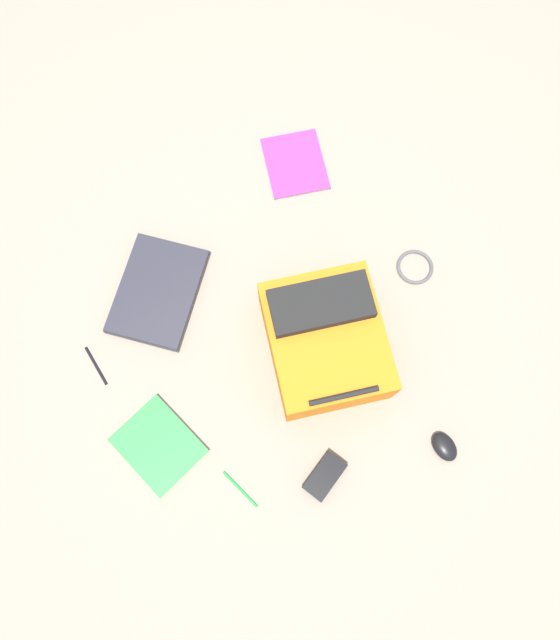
# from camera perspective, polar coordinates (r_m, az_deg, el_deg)

# --- Properties ---
(ground_plane) EXTENTS (3.81, 3.81, 0.00)m
(ground_plane) POSITION_cam_1_polar(r_m,az_deg,el_deg) (1.81, 0.14, -1.85)
(ground_plane) COLOR gray
(backpack) EXTENTS (0.44, 0.48, 0.22)m
(backpack) POSITION_cam_1_polar(r_m,az_deg,el_deg) (1.72, 4.52, -1.98)
(backpack) COLOR orange
(backpack) RESTS_ON ground_plane
(laptop) EXTENTS (0.42, 0.42, 0.03)m
(laptop) POSITION_cam_1_polar(r_m,az_deg,el_deg) (1.88, -12.04, 2.82)
(laptop) COLOR #24242C
(laptop) RESTS_ON ground_plane
(book_blue) EXTENTS (0.27, 0.29, 0.01)m
(book_blue) POSITION_cam_1_polar(r_m,az_deg,el_deg) (2.05, 1.50, 15.24)
(book_blue) COLOR silver
(book_blue) RESTS_ON ground_plane
(book_manual) EXTENTS (0.24, 0.27, 0.02)m
(book_manual) POSITION_cam_1_polar(r_m,az_deg,el_deg) (1.79, -11.98, -12.10)
(book_manual) COLOR silver
(book_manual) RESTS_ON ground_plane
(computer_mouse) EXTENTS (0.07, 0.09, 0.04)m
(computer_mouse) POSITION_cam_1_polar(r_m,az_deg,el_deg) (1.81, 16.04, -12.01)
(computer_mouse) COLOR black
(computer_mouse) RESTS_ON ground_plane
(cable_coil) EXTENTS (0.12, 0.12, 0.01)m
(cable_coil) POSITION_cam_1_polar(r_m,az_deg,el_deg) (1.93, 13.27, 5.15)
(cable_coil) COLOR #4C4C51
(cable_coil) RESTS_ON ground_plane
(power_brick) EXTENTS (0.15, 0.11, 0.03)m
(power_brick) POSITION_cam_1_polar(r_m,az_deg,el_deg) (1.75, 4.48, -15.23)
(power_brick) COLOR black
(power_brick) RESTS_ON ground_plane
(pen_black) EXTENTS (0.04, 0.14, 0.01)m
(pen_black) POSITION_cam_1_polar(r_m,az_deg,el_deg) (1.76, -3.97, -16.43)
(pen_black) COLOR #198C33
(pen_black) RESTS_ON ground_plane
(pen_blue) EXTENTS (0.01, 0.14, 0.01)m
(pen_blue) POSITION_cam_1_polar(r_m,az_deg,el_deg) (1.88, -17.85, -4.34)
(pen_blue) COLOR black
(pen_blue) RESTS_ON ground_plane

